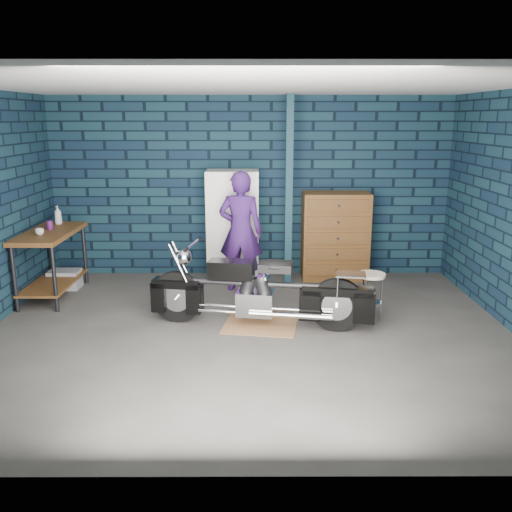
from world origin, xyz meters
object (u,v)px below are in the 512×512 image
at_px(locker, 233,225).
at_px(shop_stool, 370,297).
at_px(workbench, 52,264).
at_px(tool_chest, 335,236).
at_px(motorcycle, 260,286).
at_px(person, 241,232).
at_px(storage_bin, 65,279).

bearing_deg(locker, shop_stool, -46.76).
xyz_separation_m(workbench, shop_stool, (4.12, -0.95, -0.16)).
height_order(locker, tool_chest, locker).
xyz_separation_m(motorcycle, person, (-0.26, 1.39, 0.35)).
xyz_separation_m(person, shop_stool, (1.57, -1.24, -0.54)).
height_order(storage_bin, locker, locker).
bearing_deg(shop_stool, motorcycle, -173.27).
distance_m(person, shop_stool, 2.08).
xyz_separation_m(locker, tool_chest, (1.53, 0.00, -0.16)).
distance_m(motorcycle, person, 1.46).
distance_m(tool_chest, shop_stool, 1.86).
distance_m(locker, shop_stool, 2.54).
xyz_separation_m(workbench, person, (2.55, 0.29, 0.39)).
bearing_deg(storage_bin, shop_stool, -17.72).
xyz_separation_m(workbench, storage_bin, (0.02, 0.36, -0.32)).
distance_m(workbench, storage_bin, 0.48).
relative_size(motorcycle, shop_stool, 3.72).
bearing_deg(workbench, motorcycle, -21.50).
distance_m(motorcycle, locker, 2.03).
height_order(workbench, motorcycle, motorcycle).
bearing_deg(shop_stool, workbench, 167.03).
height_order(tool_chest, shop_stool, tool_chest).
distance_m(workbench, motorcycle, 3.02).
xyz_separation_m(locker, shop_stool, (1.71, -1.81, -0.52)).
xyz_separation_m(workbench, tool_chest, (3.95, 0.86, 0.20)).
xyz_separation_m(motorcycle, shop_stool, (1.32, 0.16, -0.19)).
relative_size(person, shop_stool, 2.82).
relative_size(workbench, locker, 0.86).
bearing_deg(tool_chest, storage_bin, -172.71).
bearing_deg(motorcycle, locker, 110.20).
xyz_separation_m(person, locker, (-0.13, 0.57, -0.03)).
bearing_deg(tool_chest, person, -157.72).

